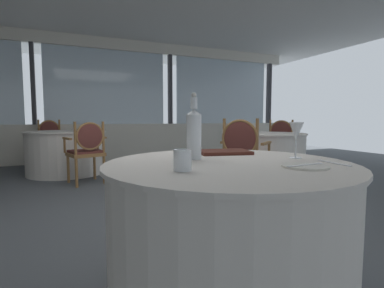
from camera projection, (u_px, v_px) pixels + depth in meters
name	position (u px, v px, depth m)	size (l,w,h in m)	color
ground_plane	(159.00, 213.00, 2.95)	(14.22, 14.22, 0.00)	#4C5156
window_wall_far	(108.00, 112.00, 6.63)	(9.64, 0.14, 2.79)	silver
foreground_table	(227.00, 236.00, 1.45)	(1.21, 1.21, 0.75)	white
side_plate	(305.00, 166.00, 1.26)	(0.20, 0.20, 0.01)	silver
butter_knife	(305.00, 165.00, 1.26)	(0.20, 0.02, 0.00)	silver
dinner_fork	(334.00, 163.00, 1.38)	(0.20, 0.02, 0.00)	silver
water_bottle	(194.00, 132.00, 1.51)	(0.08, 0.08, 0.35)	white
wine_glass	(296.00, 132.00, 1.55)	(0.08, 0.08, 0.20)	white
water_tumbler	(182.00, 160.00, 1.18)	(0.07, 0.07, 0.09)	white
menu_book	(224.00, 152.00, 1.76)	(0.30, 0.20, 0.02)	#512319
background_table_1	(265.00, 158.00, 4.37)	(1.20, 1.20, 0.75)	white
dining_chair_1_0	(279.00, 141.00, 5.25)	(0.65, 0.66, 0.95)	olive
dining_chair_1_1	(243.00, 152.00, 3.45)	(0.65, 0.66, 0.97)	olive
background_table_2	(66.00, 152.00, 5.09)	(1.35, 1.35, 0.75)	white
dining_chair_2_0	(51.00, 139.00, 5.92)	(0.62, 0.57, 0.95)	olive
dining_chair_2_1	(87.00, 147.00, 4.22)	(0.62, 0.57, 0.93)	olive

